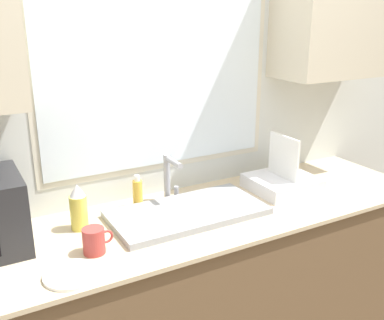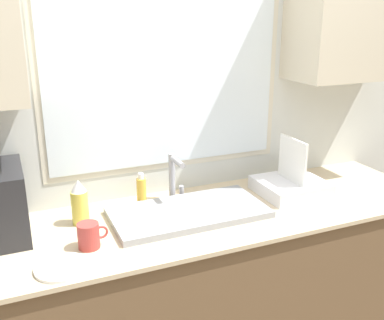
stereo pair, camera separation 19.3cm
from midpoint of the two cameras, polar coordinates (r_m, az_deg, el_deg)
countertop at (r=2.31m, az=2.55°, el=-17.58°), size 2.47×0.67×0.93m
wall_back at (r=2.19m, az=-0.65°, el=7.52°), size 6.00×0.38×2.60m
sink_basin at (r=2.06m, az=2.24°, el=-6.70°), size 0.70×0.36×0.03m
faucet at (r=2.18m, az=0.26°, el=-1.83°), size 0.08×0.16×0.23m
dish_rack at (r=2.37m, az=14.73°, el=-3.09°), size 0.33×0.30×0.29m
spray_bottle at (r=1.99m, az=-11.41°, el=-5.41°), size 0.07×0.07×0.20m
soap_bottle at (r=2.15m, az=-3.90°, el=-3.97°), size 0.05×0.05×0.16m
mug_near_sink at (r=1.81m, az=-9.96°, el=-9.51°), size 0.12×0.09×0.10m
small_plate at (r=1.71m, az=-13.02°, el=-13.23°), size 0.20×0.20×0.01m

